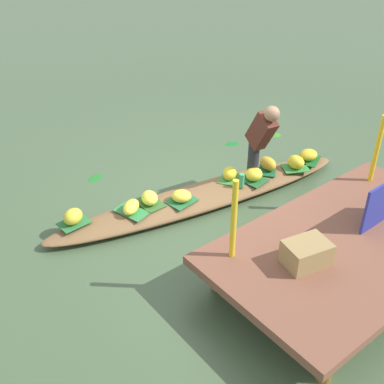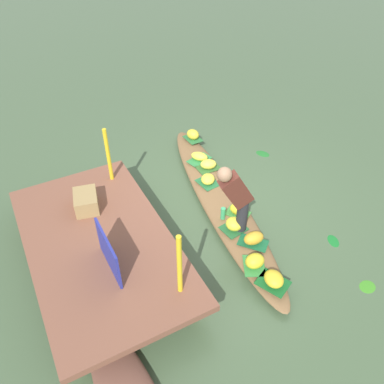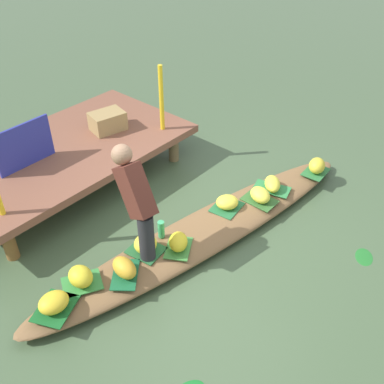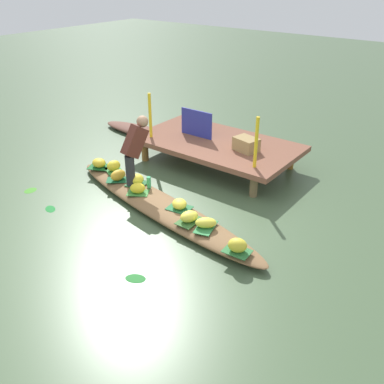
{
  "view_description": "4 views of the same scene",
  "coord_description": "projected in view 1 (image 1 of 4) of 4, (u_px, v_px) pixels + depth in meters",
  "views": [
    {
      "loc": [
        3.52,
        4.2,
        3.67
      ],
      "look_at": [
        0.41,
        0.26,
        0.45
      ],
      "focal_mm": 44.57,
      "sensor_mm": 36.0,
      "label": 1
    },
    {
      "loc": [
        -4.03,
        2.68,
        4.29
      ],
      "look_at": [
        0.18,
        0.43,
        0.3
      ],
      "focal_mm": 36.56,
      "sensor_mm": 36.0,
      "label": 2
    },
    {
      "loc": [
        -2.95,
        -2.34,
        3.47
      ],
      "look_at": [
        0.12,
        0.32,
        0.42
      ],
      "focal_mm": 41.9,
      "sensor_mm": 36.0,
      "label": 3
    },
    {
      "loc": [
        4.09,
        -4.52,
        3.6
      ],
      "look_at": [
        0.46,
        0.26,
        0.39
      ],
      "focal_mm": 40.07,
      "sensor_mm": 36.0,
      "label": 4
    }
  ],
  "objects": [
    {
      "name": "leaf_mat_4",
      "position": [
        295.0,
        168.0,
        7.0
      ],
      "size": [
        0.46,
        0.42,
        0.01
      ],
      "primitive_type": "cube",
      "rotation": [
        0.0,
        0.0,
        2.65
      ],
      "color": "#36863C",
      "rests_on": "vendor_boat"
    },
    {
      "name": "dock_platform",
      "position": [
        351.0,
        243.0,
        5.14
      ],
      "size": [
        3.2,
        1.8,
        0.49
      ],
      "color": "brown",
      "rests_on": "ground"
    },
    {
      "name": "banana_bunch_4",
      "position": [
        296.0,
        162.0,
        6.95
      ],
      "size": [
        0.24,
        0.28,
        0.2
      ],
      "primitive_type": "ellipsoid",
      "rotation": [
        0.0,
        0.0,
        4.63
      ],
      "color": "yellow",
      "rests_on": "vendor_boat"
    },
    {
      "name": "leaf_mat_5",
      "position": [
        74.0,
        223.0,
        5.86
      ],
      "size": [
        0.38,
        0.29,
        0.01
      ],
      "primitive_type": "cube",
      "rotation": [
        0.0,
        0.0,
        0.07
      ],
      "color": "#2D7139",
      "rests_on": "vendor_boat"
    },
    {
      "name": "leaf_mat_0",
      "position": [
        308.0,
        160.0,
        7.22
      ],
      "size": [
        0.49,
        0.45,
        0.01
      ],
      "primitive_type": "cube",
      "rotation": [
        0.0,
        0.0,
        0.43
      ],
      "color": "#175C25",
      "rests_on": "vendor_boat"
    },
    {
      "name": "banana_bunch_7",
      "position": [
        182.0,
        196.0,
        6.23
      ],
      "size": [
        0.35,
        0.34,
        0.15
      ],
      "primitive_type": "ellipsoid",
      "rotation": [
        0.0,
        0.0,
        2.44
      ],
      "color": "yellow",
      "rests_on": "vendor_boat"
    },
    {
      "name": "railing_post_east",
      "position": [
        234.0,
        220.0,
        4.63
      ],
      "size": [
        0.06,
        0.06,
        0.9
      ],
      "primitive_type": "cylinder",
      "color": "yellow",
      "rests_on": "dock_platform"
    },
    {
      "name": "drifting_plant_3",
      "position": [
        95.0,
        178.0,
        7.12
      ],
      "size": [
        0.33,
        0.29,
        0.01
      ],
      "primitive_type": "ellipsoid",
      "rotation": [
        0.0,
        0.0,
        0.44
      ],
      "color": "#237029",
      "rests_on": "ground"
    },
    {
      "name": "leaf_mat_1",
      "position": [
        131.0,
        212.0,
        6.06
      ],
      "size": [
        0.35,
        0.49,
        0.01
      ],
      "primitive_type": "cube",
      "rotation": [
        0.0,
        0.0,
        1.84
      ],
      "color": "#318244",
      "rests_on": "vendor_boat"
    },
    {
      "name": "water_bottle",
      "position": [
        242.0,
        181.0,
        6.51
      ],
      "size": [
        0.07,
        0.07,
        0.2
      ],
      "primitive_type": "cylinder",
      "color": "#3FB26D",
      "rests_on": "vendor_boat"
    },
    {
      "name": "banana_bunch_5",
      "position": [
        73.0,
        216.0,
        5.8
      ],
      "size": [
        0.32,
        0.29,
        0.2
      ],
      "primitive_type": "ellipsoid",
      "rotation": [
        0.0,
        0.0,
        3.52
      ],
      "color": "yellow",
      "rests_on": "vendor_boat"
    },
    {
      "name": "leaf_mat_3",
      "position": [
        254.0,
        180.0,
        6.72
      ],
      "size": [
        0.35,
        0.39,
        0.01
      ],
      "primitive_type": "cube",
      "rotation": [
        0.0,
        0.0,
        1.72
      ],
      "color": "#256132",
      "rests_on": "vendor_boat"
    },
    {
      "name": "leaf_mat_7",
      "position": [
        182.0,
        201.0,
        6.27
      ],
      "size": [
        0.4,
        0.34,
        0.01
      ],
      "primitive_type": "cube",
      "rotation": [
        0.0,
        0.0,
        0.13
      ],
      "color": "#276D3C",
      "rests_on": "vendor_boat"
    },
    {
      "name": "leaf_mat_6",
      "position": [
        230.0,
        179.0,
        6.74
      ],
      "size": [
        0.44,
        0.4,
        0.01
      ],
      "primitive_type": "cube",
      "rotation": [
        0.0,
        0.0,
        0.54
      ],
      "color": "#3E8539",
      "rests_on": "vendor_boat"
    },
    {
      "name": "banana_bunch_6",
      "position": [
        230.0,
        173.0,
        6.7
      ],
      "size": [
        0.32,
        0.31,
        0.18
      ],
      "primitive_type": "ellipsoid",
      "rotation": [
        0.0,
        0.0,
        0.7
      ],
      "color": "yellow",
      "rests_on": "vendor_boat"
    },
    {
      "name": "banana_bunch_2",
      "position": [
        268.0,
        164.0,
        6.92
      ],
      "size": [
        0.22,
        0.32,
        0.19
      ],
      "primitive_type": "ellipsoid",
      "rotation": [
        0.0,
        0.0,
        4.6
      ],
      "color": "gold",
      "rests_on": "vendor_boat"
    },
    {
      "name": "drifting_plant_0",
      "position": [
        274.0,
        134.0,
        8.38
      ],
      "size": [
        0.24,
        0.27,
        0.01
      ],
      "primitive_type": "ellipsoid",
      "rotation": [
        0.0,
        0.0,
        1.76
      ],
      "color": "#3D8C24",
      "rests_on": "ground"
    },
    {
      "name": "banana_bunch_3",
      "position": [
        254.0,
        174.0,
        6.67
      ],
      "size": [
        0.33,
        0.32,
        0.18
      ],
      "primitive_type": "ellipsoid",
      "rotation": [
        0.0,
        0.0,
        0.47
      ],
      "color": "yellow",
      "rests_on": "vendor_boat"
    },
    {
      "name": "leaf_mat_8",
      "position": [
        150.0,
        203.0,
        6.22
      ],
      "size": [
        0.28,
        0.4,
        0.01
      ],
      "primitive_type": "cube",
      "rotation": [
        0.0,
        0.0,
        1.58
      ],
      "color": "#35662E",
      "rests_on": "vendor_boat"
    },
    {
      "name": "railing_post_west",
      "position": [
        377.0,
        149.0,
        5.89
      ],
      "size": [
        0.06,
        0.06,
        0.9
      ],
      "primitive_type": "cylinder",
      "color": "yellow",
      "rests_on": "dock_platform"
    },
    {
      "name": "drifting_plant_2",
      "position": [
        272.0,
        108.0,
        9.4
      ],
      "size": [
        0.2,
        0.28,
        0.01
      ],
      "primitive_type": "ellipsoid",
      "rotation": [
        0.0,
        0.0,
        1.39
      ],
      "color": "#3E783F",
      "rests_on": "ground"
    },
    {
      "name": "leaf_mat_2",
      "position": [
        267.0,
        169.0,
        6.97
      ],
      "size": [
        0.47,
        0.45,
        0.01
      ],
      "primitive_type": "cube",
      "rotation": [
        0.0,
        0.0,
        0.69
      ],
      "color": "#185E35",
      "rests_on": "vendor_boat"
    },
    {
      "name": "banana_bunch_0",
      "position": [
        309.0,
        155.0,
        7.17
      ],
      "size": [
        0.31,
        0.28,
        0.16
      ],
      "primitive_type": "ellipsoid",
      "rotation": [
        0.0,
        0.0,
        6.14
      ],
      "color": "yellow",
      "rests_on": "vendor_boat"
    },
    {
      "name": "vendor_boat",
      "position": [
        204.0,
        196.0,
        6.54
      ],
      "size": [
        4.51,
        1.42,
        0.18
      ],
      "primitive_type": "ellipsoid",
      "rotation": [
        0.0,
        0.0,
        -0.17
      ],
      "color": "brown",
      "rests_on": "ground"
    },
    {
      "name": "banana_bunch_8",
      "position": [
        150.0,
        198.0,
        6.18
      ],
      "size": [
        0.3,
        0.34,
        0.16
      ],
      "primitive_type": "ellipsoid",
      "rotation": [
        0.0,
        0.0,
        4.33
      ],
      "color": "#F2E346",
      "rests_on": "vendor_boat"
    },
    {
      "name": "canal_water",
      "position": [
        204.0,
        202.0,
        6.59
      ],
      "size": [
        40.0,
        40.0,
        0.0
      ],
      "primitive_type": "plane",
      "color": "#455C3D",
      "rests_on": "ground"
    },
    {
      "name": "drifting_plant_1",
      "position": [
        232.0,
        144.0,
        8.07
      ],
      "size": [
        0.29,
        0.24,
        0.01
      ],
      "primitive_type": "ellipsoid",
      "rotation": [
        0.0,
        0.0,
        2.73
      ],
      "color": "#197229",
      "rests_on": "ground"
    },
    {
      "name": "market_banner",
      "position": [
        384.0,
        202.0,
        5.22
      ],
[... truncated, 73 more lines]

